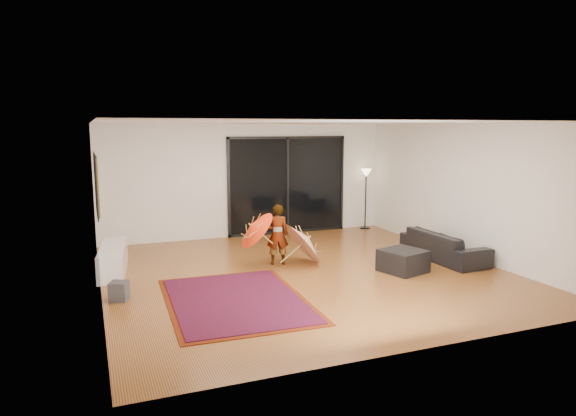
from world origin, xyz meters
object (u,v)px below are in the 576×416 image
media_console (113,259)px  sofa (444,246)px  child (277,234)px  ottoman (403,261)px

media_console → sofa: sofa is taller
child → ottoman: bearing=158.5°
ottoman → child: (-1.97, 1.32, 0.38)m
sofa → child: 3.35m
sofa → ottoman: 1.34m
ottoman → sofa: bearing=19.6°
sofa → child: bearing=73.9°
sofa → ottoman: bearing=108.7°
sofa → ottoman: sofa is taller
media_console → child: 3.05m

